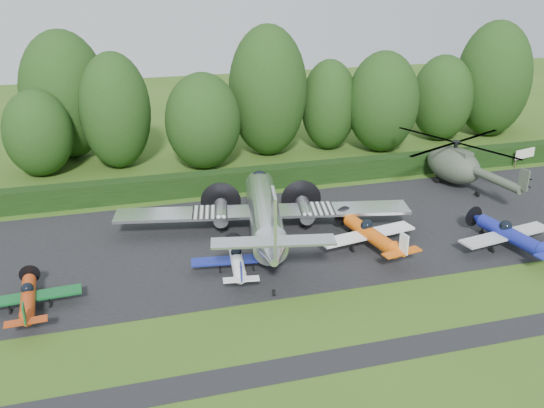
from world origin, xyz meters
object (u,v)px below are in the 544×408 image
object	(u,v)px
light_plane_red	(28,298)
sign_board	(526,154)
light_plane_white	(237,261)
helicopter	(454,162)
light_plane_blue	(511,235)
light_plane_orange	(371,235)
transport_plane	(266,214)

from	to	relation	value
light_plane_red	sign_board	bearing A→B (deg)	21.79
light_plane_white	helicopter	distance (m)	26.68
light_plane_red	light_plane_white	xyz separation A→B (m)	(13.62, 1.40, -0.01)
light_plane_white	sign_board	bearing A→B (deg)	16.00
light_plane_white	light_plane_blue	distance (m)	20.78
light_plane_red	sign_board	world-z (taller)	light_plane_red
light_plane_orange	sign_board	bearing A→B (deg)	40.11
light_plane_white	sign_board	world-z (taller)	light_plane_white
light_plane_blue	sign_board	bearing A→B (deg)	60.36
helicopter	light_plane_blue	bearing A→B (deg)	-94.55
light_plane_white	helicopter	bearing A→B (deg)	18.77
light_plane_red	light_plane_blue	bearing A→B (deg)	2.10
helicopter	sign_board	xyz separation A→B (m)	(10.60, 3.14, -1.11)
sign_board	light_plane_blue	bearing A→B (deg)	-115.43
light_plane_white	light_plane_orange	distance (m)	10.61
light_plane_red	light_plane_orange	xyz separation A→B (m)	(24.19, 2.28, 0.24)
transport_plane	helicopter	world-z (taller)	transport_plane
light_plane_red	light_plane_orange	world-z (taller)	light_plane_orange
light_plane_orange	helicopter	xyz separation A→B (m)	(13.39, 10.78, 1.09)
light_plane_white	light_plane_blue	bearing A→B (deg)	-12.89
transport_plane	light_plane_orange	distance (m)	8.27
transport_plane	light_plane_blue	distance (m)	18.65
sign_board	helicopter	bearing A→B (deg)	-149.47
light_plane_white	light_plane_blue	size ratio (longest dim) A/B	0.80
light_plane_blue	helicopter	world-z (taller)	helicopter
light_plane_orange	sign_board	distance (m)	27.73
transport_plane	light_plane_blue	world-z (taller)	transport_plane
light_plane_white	light_plane_red	bearing A→B (deg)	178.68
helicopter	transport_plane	bearing A→B (deg)	-152.91
light_plane_blue	light_plane_orange	bearing A→B (deg)	173.59
transport_plane	light_plane_red	xyz separation A→B (m)	(-17.02, -6.30, -1.08)
light_plane_orange	transport_plane	bearing A→B (deg)	160.68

